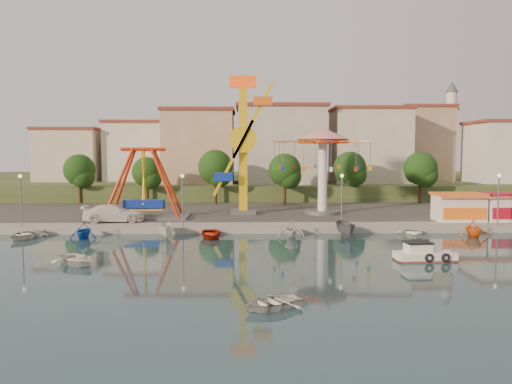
{
  "coord_description": "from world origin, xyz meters",
  "views": [
    {
      "loc": [
        -1.89,
        -36.79,
        8.0
      ],
      "look_at": [
        -0.63,
        14.0,
        4.0
      ],
      "focal_mm": 35.0,
      "sensor_mm": 36.0,
      "label": 1
    }
  ],
  "objects_px": {
    "kamikaze_tower": "(245,148)",
    "cabin_motorboat": "(423,255)",
    "wave_swinger": "(323,151)",
    "rowboat_a": "(77,259)",
    "pirate_ship_ride": "(144,185)",
    "van": "(114,213)"
  },
  "relations": [
    {
      "from": "van",
      "to": "kamikaze_tower",
      "type": "bearing_deg",
      "value": -73.12
    },
    {
      "from": "cabin_motorboat",
      "to": "rowboat_a",
      "type": "bearing_deg",
      "value": 177.19
    },
    {
      "from": "cabin_motorboat",
      "to": "van",
      "type": "xyz_separation_m",
      "value": [
        -27.28,
        17.21,
        1.12
      ]
    },
    {
      "from": "wave_swinger",
      "to": "rowboat_a",
      "type": "height_order",
      "value": "wave_swinger"
    },
    {
      "from": "pirate_ship_ride",
      "to": "wave_swinger",
      "type": "bearing_deg",
      "value": 9.35
    },
    {
      "from": "kamikaze_tower",
      "to": "van",
      "type": "xyz_separation_m",
      "value": [
        -14.12,
        -6.3,
        -7.02
      ]
    },
    {
      "from": "wave_swinger",
      "to": "van",
      "type": "relative_size",
      "value": 1.81
    },
    {
      "from": "van",
      "to": "rowboat_a",
      "type": "bearing_deg",
      "value": 179.1
    },
    {
      "from": "kamikaze_tower",
      "to": "cabin_motorboat",
      "type": "distance_m",
      "value": 28.15
    },
    {
      "from": "kamikaze_tower",
      "to": "cabin_motorboat",
      "type": "bearing_deg",
      "value": -60.76
    },
    {
      "from": "wave_swinger",
      "to": "rowboat_a",
      "type": "bearing_deg",
      "value": -131.4
    },
    {
      "from": "wave_swinger",
      "to": "rowboat_a",
      "type": "relative_size",
      "value": 3.05
    },
    {
      "from": "pirate_ship_ride",
      "to": "rowboat_a",
      "type": "xyz_separation_m",
      "value": [
        -0.67,
        -20.97,
        -4.0
      ]
    },
    {
      "from": "kamikaze_tower",
      "to": "pirate_ship_ride",
      "type": "bearing_deg",
      "value": -164.46
    },
    {
      "from": "kamikaze_tower",
      "to": "rowboat_a",
      "type": "relative_size",
      "value": 4.34
    },
    {
      "from": "pirate_ship_ride",
      "to": "kamikaze_tower",
      "type": "relative_size",
      "value": 0.61
    },
    {
      "from": "pirate_ship_ride",
      "to": "rowboat_a",
      "type": "height_order",
      "value": "pirate_ship_ride"
    },
    {
      "from": "pirate_ship_ride",
      "to": "van",
      "type": "bearing_deg",
      "value": -130.32
    },
    {
      "from": "pirate_ship_ride",
      "to": "kamikaze_tower",
      "type": "distance_m",
      "value": 12.62
    },
    {
      "from": "kamikaze_tower",
      "to": "wave_swinger",
      "type": "xyz_separation_m",
      "value": [
        9.35,
        0.24,
        -0.36
      ]
    },
    {
      "from": "pirate_ship_ride",
      "to": "rowboat_a",
      "type": "distance_m",
      "value": 21.36
    },
    {
      "from": "kamikaze_tower",
      "to": "cabin_motorboat",
      "type": "height_order",
      "value": "kamikaze_tower"
    }
  ]
}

